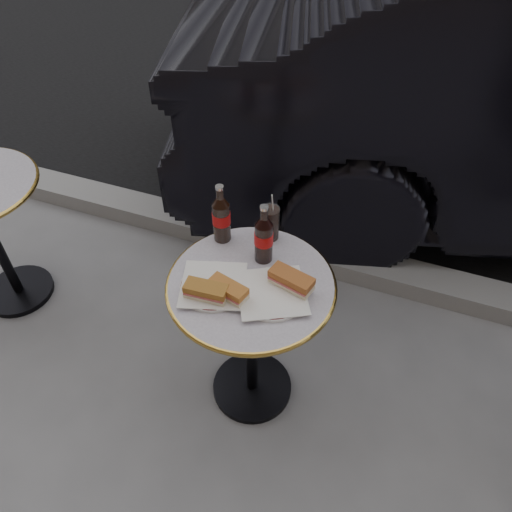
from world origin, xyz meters
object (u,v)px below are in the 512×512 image
(bistro_table, at_px, (252,342))
(plate_right, at_px, (272,294))
(plate_left, at_px, (213,286))
(cola_glass, at_px, (270,223))
(cola_bottle_right, at_px, (264,234))
(cola_bottle_left, at_px, (221,213))

(bistro_table, relative_size, plate_right, 2.96)
(plate_left, bearing_deg, cola_glass, 72.84)
(plate_right, height_order, cola_bottle_right, cola_bottle_right)
(bistro_table, xyz_separation_m, plate_right, (0.09, -0.03, 0.37))
(plate_left, xyz_separation_m, plate_right, (0.21, 0.04, 0.00))
(bistro_table, distance_m, cola_glass, 0.51)
(cola_bottle_right, relative_size, cola_glass, 1.75)
(plate_right, bearing_deg, cola_bottle_right, 119.32)
(cola_bottle_left, relative_size, cola_glass, 1.76)
(plate_left, bearing_deg, cola_bottle_left, 106.17)
(plate_right, bearing_deg, plate_left, -169.10)
(bistro_table, relative_size, cola_bottle_right, 2.89)
(plate_left, relative_size, cola_bottle_left, 0.94)
(cola_glass, bearing_deg, cola_bottle_right, -82.20)
(plate_left, relative_size, cola_bottle_right, 0.94)
(plate_right, distance_m, cola_bottle_right, 0.22)
(plate_left, relative_size, plate_right, 0.97)
(plate_right, xyz_separation_m, cola_bottle_right, (-0.09, 0.16, 0.12))
(plate_left, bearing_deg, cola_bottle_right, 59.90)
(plate_left, height_order, cola_glass, cola_glass)
(bistro_table, xyz_separation_m, plate_left, (-0.12, -0.07, 0.37))
(plate_right, distance_m, cola_bottle_left, 0.37)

